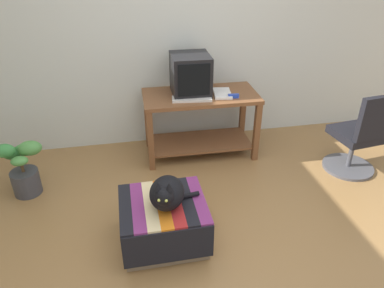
% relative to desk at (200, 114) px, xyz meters
% --- Properties ---
extents(ground_plane, '(14.00, 14.00, 0.00)m').
position_rel_desk_xyz_m(ground_plane, '(-0.18, -1.60, -0.48)').
color(ground_plane, olive).
extents(back_wall, '(8.00, 0.10, 2.60)m').
position_rel_desk_xyz_m(back_wall, '(-0.18, 0.45, 0.82)').
color(back_wall, silver).
rests_on(back_wall, ground_plane).
extents(desk, '(1.22, 0.62, 0.71)m').
position_rel_desk_xyz_m(desk, '(0.00, 0.00, 0.00)').
color(desk, brown).
rests_on(desk, ground_plane).
extents(tv_monitor, '(0.40, 0.43, 0.41)m').
position_rel_desk_xyz_m(tv_monitor, '(-0.10, 0.05, 0.43)').
color(tv_monitor, black).
rests_on(tv_monitor, desk).
extents(keyboard, '(0.42, 0.20, 0.02)m').
position_rel_desk_xyz_m(keyboard, '(-0.12, -0.13, 0.24)').
color(keyboard, beige).
rests_on(keyboard, desk).
extents(book, '(0.22, 0.31, 0.02)m').
position_rel_desk_xyz_m(book, '(0.22, -0.05, 0.24)').
color(book, white).
rests_on(book, desk).
extents(ottoman_with_blanket, '(0.66, 0.61, 0.38)m').
position_rel_desk_xyz_m(ottoman_with_blanket, '(-0.58, -1.31, -0.29)').
color(ottoman_with_blanket, '#7A664C').
rests_on(ottoman_with_blanket, ground_plane).
extents(cat, '(0.43, 0.38, 0.30)m').
position_rel_desk_xyz_m(cat, '(-0.55, -1.35, 0.03)').
color(cat, black).
rests_on(cat, ottoman_with_blanket).
extents(potted_plant, '(0.39, 0.34, 0.58)m').
position_rel_desk_xyz_m(potted_plant, '(-1.78, -0.42, -0.20)').
color(potted_plant, '#3D3D42').
rests_on(potted_plant, ground_plane).
extents(office_chair, '(0.52, 0.52, 0.89)m').
position_rel_desk_xyz_m(office_chair, '(1.48, -0.69, -0.09)').
color(office_chair, '#4C4C51').
rests_on(office_chair, ground_plane).
extents(stapler, '(0.11, 0.05, 0.04)m').
position_rel_desk_xyz_m(stapler, '(0.31, -0.16, 0.25)').
color(stapler, '#2342B7').
rests_on(stapler, desk).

